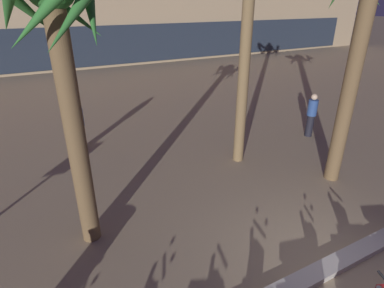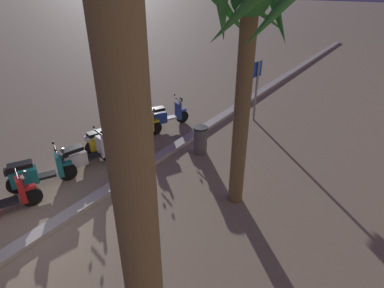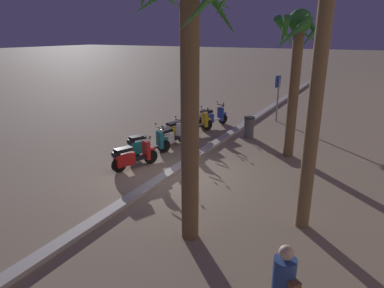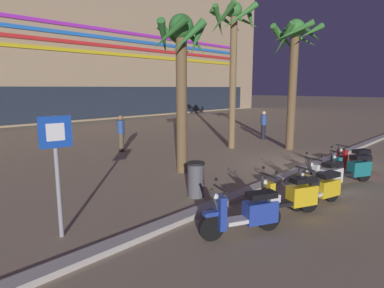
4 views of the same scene
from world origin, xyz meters
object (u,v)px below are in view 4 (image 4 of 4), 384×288
object	(u,v)px
scooter_yellow_tail_end	(320,188)
scooter_red_gap_after_mid	(354,161)
palm_tree_by_mall_entrance	(294,54)
scooter_teal_lead_nearest	(352,168)
palm_tree_far_corner	(233,40)
pedestrian_window_shopping	(263,124)
scooter_yellow_mid_front	(292,196)
pedestrian_by_palm_tree	(121,132)
crossing_sign	(57,163)
litter_bin	(196,179)
scooter_white_mid_centre	(326,176)
scooter_blue_far_back	(248,212)
palm_tree_near_sign	(181,58)

from	to	relation	value
scooter_yellow_tail_end	scooter_red_gap_after_mid	world-z (taller)	same
scooter_red_gap_after_mid	palm_tree_by_mall_entrance	bearing A→B (deg)	54.21
scooter_teal_lead_nearest	palm_tree_by_mall_entrance	size ratio (longest dim) A/B	0.28
scooter_teal_lead_nearest	palm_tree_far_corner	size ratio (longest dim) A/B	0.25
scooter_yellow_tail_end	pedestrian_window_shopping	world-z (taller)	pedestrian_window_shopping
palm_tree_by_mall_entrance	pedestrian_window_shopping	bearing A→B (deg)	55.17
palm_tree_by_mall_entrance	palm_tree_far_corner	xyz separation A→B (m)	(-1.69, 2.21, 0.65)
scooter_yellow_mid_front	pedestrian_by_palm_tree	size ratio (longest dim) A/B	1.03
crossing_sign	litter_bin	bearing A→B (deg)	-4.14
scooter_white_mid_centre	litter_bin	size ratio (longest dim) A/B	1.87
scooter_yellow_tail_end	crossing_sign	world-z (taller)	crossing_sign
litter_bin	scooter_teal_lead_nearest	bearing A→B (deg)	-31.97
scooter_blue_far_back	palm_tree_near_sign	world-z (taller)	palm_tree_near_sign
scooter_white_mid_centre	pedestrian_window_shopping	distance (m)	9.55
palm_tree_far_corner	litter_bin	bearing A→B (deg)	-150.62
scooter_yellow_tail_end	litter_bin	bearing A→B (deg)	121.28
scooter_yellow_tail_end	litter_bin	world-z (taller)	scooter_yellow_tail_end
palm_tree_by_mall_entrance	scooter_blue_far_back	bearing A→B (deg)	-157.61
scooter_blue_far_back	litter_bin	size ratio (longest dim) A/B	1.78
scooter_white_mid_centre	litter_bin	bearing A→B (deg)	139.97
scooter_blue_far_back	scooter_teal_lead_nearest	distance (m)	5.22
pedestrian_by_palm_tree	scooter_yellow_tail_end	bearing A→B (deg)	-93.63
scooter_blue_far_back	palm_tree_near_sign	bearing A→B (deg)	60.15
scooter_yellow_tail_end	palm_tree_by_mall_entrance	bearing A→B (deg)	32.37
scooter_yellow_tail_end	palm_tree_by_mall_entrance	size ratio (longest dim) A/B	0.29
scooter_yellow_tail_end	scooter_teal_lead_nearest	xyz separation A→B (m)	(2.58, 0.07, 0.02)
palm_tree_by_mall_entrance	scooter_yellow_tail_end	bearing A→B (deg)	-147.63
scooter_yellow_tail_end	crossing_sign	xyz separation A→B (m)	(-5.26, 2.97, 1.06)
scooter_yellow_tail_end	scooter_red_gap_after_mid	bearing A→B (deg)	5.69
palm_tree_by_mall_entrance	pedestrian_by_palm_tree	distance (m)	8.74
palm_tree_near_sign	pedestrian_by_palm_tree	size ratio (longest dim) A/B	3.15
palm_tree_far_corner	pedestrian_window_shopping	size ratio (longest dim) A/B	4.19
scooter_yellow_mid_front	litter_bin	distance (m)	2.56
scooter_blue_far_back	palm_tree_near_sign	xyz separation A→B (m)	(2.56, 4.46, 3.43)
scooter_white_mid_centre	crossing_sign	size ratio (longest dim) A/B	0.74
pedestrian_window_shopping	palm_tree_by_mall_entrance	bearing A→B (deg)	-124.83
scooter_blue_far_back	crossing_sign	world-z (taller)	crossing_sign
scooter_blue_far_back	palm_tree_far_corner	xyz separation A→B (m)	(7.48, 5.99, 4.65)
litter_bin	palm_tree_far_corner	bearing A→B (deg)	29.38
palm_tree_near_sign	palm_tree_far_corner	world-z (taller)	palm_tree_far_corner
crossing_sign	pedestrian_window_shopping	bearing A→B (deg)	15.30
palm_tree_near_sign	litter_bin	distance (m)	4.31
palm_tree_near_sign	palm_tree_by_mall_entrance	distance (m)	6.67
crossing_sign	pedestrian_window_shopping	size ratio (longest dim) A/B	1.48
scooter_yellow_tail_end	palm_tree_near_sign	size ratio (longest dim) A/B	0.33
scooter_white_mid_centre	pedestrian_by_palm_tree	size ratio (longest dim) A/B	1.06
palm_tree_near_sign	palm_tree_by_mall_entrance	world-z (taller)	palm_tree_by_mall_entrance
scooter_teal_lead_nearest	scooter_yellow_mid_front	bearing A→B (deg)	177.98
crossing_sign	palm_tree_far_corner	distance (m)	11.27
scooter_white_mid_centre	crossing_sign	distance (m)	7.05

